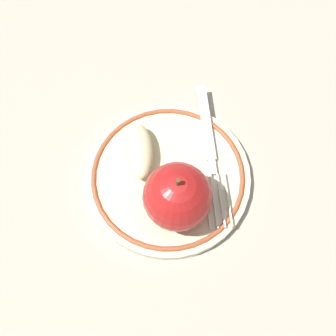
{
  "coord_description": "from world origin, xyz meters",
  "views": [
    {
      "loc": [
        0.22,
        -0.05,
        0.51
      ],
      "look_at": [
        0.02,
        0.01,
        0.03
      ],
      "focal_mm": 50.0,
      "sensor_mm": 36.0,
      "label": 1
    }
  ],
  "objects": [
    {
      "name": "apple_red_whole",
      "position": [
        0.06,
        0.01,
        0.05
      ],
      "size": [
        0.07,
        0.07,
        0.08
      ],
      "color": "#AF1C1B",
      "rests_on": "plate"
    },
    {
      "name": "plate",
      "position": [
        0.02,
        0.01,
        0.01
      ],
      "size": [
        0.19,
        0.19,
        0.01
      ],
      "color": "beige",
      "rests_on": "ground_plane"
    },
    {
      "name": "fork",
      "position": [
        0.0,
        0.07,
        0.02
      ],
      "size": [
        0.18,
        0.06,
        0.0
      ],
      "rotation": [
        0.0,
        0.0,
        6.06
      ],
      "color": "silver",
      "rests_on": "plate"
    },
    {
      "name": "apple_slice_front",
      "position": [
        -0.01,
        -0.01,
        0.03
      ],
      "size": [
        0.08,
        0.05,
        0.02
      ],
      "primitive_type": "ellipsoid",
      "rotation": [
        0.0,
        0.0,
        6.02
      ],
      "color": "beige",
      "rests_on": "plate"
    },
    {
      "name": "ground_plane",
      "position": [
        0.0,
        0.0,
        0.0
      ],
      "size": [
        2.0,
        2.0,
        0.0
      ],
      "primitive_type": "plane",
      "color": "#B2A697"
    }
  ]
}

